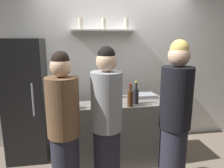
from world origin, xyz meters
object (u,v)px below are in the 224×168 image
at_px(wine_bottle_dark_glass, 136,96).
at_px(wine_bottle_pale_glass, 120,91).
at_px(person_blonde, 175,122).
at_px(refrigerator, 27,100).
at_px(person_grey_hoodie, 107,125).
at_px(utensil_holder, 73,104).
at_px(wine_bottle_amber_glass, 130,98).
at_px(water_bottle_plastic, 103,94).
at_px(baking_pan, 144,96).
at_px(person_brown_jacket, 64,132).

distance_m(wine_bottle_dark_glass, wine_bottle_pale_glass, 0.38).
height_order(wine_bottle_dark_glass, person_blonde, person_blonde).
height_order(refrigerator, person_grey_hoodie, refrigerator).
height_order(wine_bottle_pale_glass, person_blonde, person_blonde).
xyz_separation_m(utensil_holder, wine_bottle_amber_glass, (0.73, -0.02, 0.06)).
xyz_separation_m(wine_bottle_amber_glass, water_bottle_plastic, (-0.32, 0.27, -0.01)).
height_order(wine_bottle_dark_glass, wine_bottle_amber_glass, wine_bottle_dark_glass).
relative_size(wine_bottle_pale_glass, person_grey_hoodie, 0.17).
bearing_deg(water_bottle_plastic, person_grey_hoodie, -94.07).
xyz_separation_m(baking_pan, person_blonde, (0.06, -0.92, -0.05)).
bearing_deg(refrigerator, utensil_holder, -38.29).
bearing_deg(wine_bottle_dark_glass, person_brown_jacket, -149.70).
height_order(wine_bottle_pale_glass, water_bottle_plastic, wine_bottle_pale_glass).
bearing_deg(wine_bottle_dark_glass, baking_pan, 54.90).
xyz_separation_m(refrigerator, wine_bottle_amber_glass, (1.42, -0.56, 0.14)).
bearing_deg(person_brown_jacket, utensil_holder, -17.83).
height_order(baking_pan, person_brown_jacket, person_brown_jacket).
relative_size(baking_pan, utensil_holder, 1.56).
distance_m(wine_bottle_dark_glass, person_grey_hoodie, 0.71).
bearing_deg(baking_pan, refrigerator, 173.99).
relative_size(wine_bottle_dark_glass, water_bottle_plastic, 1.32).
distance_m(utensil_holder, person_blonde, 1.23).
height_order(person_blonde, person_grey_hoodie, person_blonde).
height_order(utensil_holder, wine_bottle_dark_glass, wine_bottle_dark_glass).
relative_size(baking_pan, wine_bottle_pale_glass, 1.17).
height_order(wine_bottle_pale_glass, wine_bottle_amber_glass, wine_bottle_amber_glass).
relative_size(wine_bottle_pale_glass, wine_bottle_amber_glass, 0.95).
xyz_separation_m(baking_pan, wine_bottle_pale_glass, (-0.35, 0.06, 0.08)).
relative_size(wine_bottle_amber_glass, water_bottle_plastic, 1.30).
height_order(baking_pan, water_bottle_plastic, water_bottle_plastic).
distance_m(refrigerator, utensil_holder, 0.88).
bearing_deg(utensil_holder, wine_bottle_pale_glass, 31.43).
distance_m(baking_pan, water_bottle_plastic, 0.64).
height_order(person_grey_hoodie, person_brown_jacket, person_grey_hoodie).
distance_m(water_bottle_plastic, person_brown_jacket, 0.90).
bearing_deg(utensil_holder, refrigerator, 141.71).
xyz_separation_m(wine_bottle_amber_glass, person_brown_jacket, (-0.83, -0.45, -0.20)).
bearing_deg(person_blonde, wine_bottle_amber_glass, -88.42).
height_order(refrigerator, baking_pan, refrigerator).
bearing_deg(person_grey_hoodie, wine_bottle_pale_glass, -49.08).
relative_size(wine_bottle_amber_glass, person_grey_hoodie, 0.18).
height_order(utensil_holder, wine_bottle_pale_glass, wine_bottle_pale_glass).
relative_size(water_bottle_plastic, person_brown_jacket, 0.14).
relative_size(refrigerator, person_brown_jacket, 1.07).
bearing_deg(refrigerator, wine_bottle_dark_glass, -17.22).
height_order(refrigerator, wine_bottle_dark_glass, refrigerator).
height_order(wine_bottle_dark_glass, person_brown_jacket, person_brown_jacket).
height_order(water_bottle_plastic, person_brown_jacket, person_brown_jacket).
relative_size(utensil_holder, wine_bottle_pale_glass, 0.75).
xyz_separation_m(refrigerator, person_blonde, (1.79, -1.10, -0.00)).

